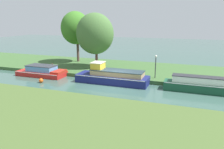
# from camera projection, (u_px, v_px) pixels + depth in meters

# --- Properties ---
(ground_plane) EXTENTS (120.00, 120.00, 0.00)m
(ground_plane) POSITION_uv_depth(u_px,v_px,m) (114.00, 87.00, 21.91)
(ground_plane) COLOR #39594F
(riverbank_far) EXTENTS (72.00, 10.00, 0.40)m
(riverbank_far) POSITION_uv_depth(u_px,v_px,m) (132.00, 70.00, 28.24)
(riverbank_far) COLOR #3B5E2F
(riverbank_far) RESTS_ON ground_plane
(riverbank_near) EXTENTS (72.00, 10.00, 0.40)m
(riverbank_near) POSITION_uv_depth(u_px,v_px,m) (64.00, 124.00, 13.67)
(riverbank_near) COLOR #445C2A
(riverbank_near) RESTS_ON ground_plane
(forest_barge) EXTENTS (6.92, 1.46, 1.46)m
(forest_barge) POSITION_uv_depth(u_px,v_px,m) (203.00, 85.00, 20.09)
(forest_barge) COLOR #184930
(forest_barge) RESTS_ON ground_plane
(red_narrowboat) EXTENTS (5.80, 2.29, 1.26)m
(red_narrowboat) POSITION_uv_depth(u_px,v_px,m) (42.00, 71.00, 26.02)
(red_narrowboat) COLOR red
(red_narrowboat) RESTS_ON ground_plane
(navy_cruiser) EXTENTS (7.53, 2.28, 2.11)m
(navy_cruiser) POSITION_uv_depth(u_px,v_px,m) (113.00, 77.00, 23.03)
(navy_cruiser) COLOR navy
(navy_cruiser) RESTS_ON ground_plane
(willow_tree_left) EXTENTS (4.01, 4.36, 7.17)m
(willow_tree_left) POSITION_uv_depth(u_px,v_px,m) (76.00, 28.00, 31.37)
(willow_tree_left) COLOR brown
(willow_tree_left) RESTS_ON riverbank_far
(willow_tree_centre) EXTENTS (4.85, 4.09, 6.87)m
(willow_tree_centre) POSITION_uv_depth(u_px,v_px,m) (95.00, 34.00, 27.97)
(willow_tree_centre) COLOR brown
(willow_tree_centre) RESTS_ON riverbank_far
(lamp_post) EXTENTS (0.24, 0.24, 2.46)m
(lamp_post) POSITION_uv_depth(u_px,v_px,m) (156.00, 63.00, 23.20)
(lamp_post) COLOR #333338
(lamp_post) RESTS_ON riverbank_far
(mooring_post_near) EXTENTS (0.19, 0.19, 0.86)m
(mooring_post_near) POSITION_uv_depth(u_px,v_px,m) (52.00, 67.00, 26.96)
(mooring_post_near) COLOR #4F3627
(mooring_post_near) RESTS_ON riverbank_far
(channel_buoy) EXTENTS (0.46, 0.46, 0.46)m
(channel_buoy) POSITION_uv_depth(u_px,v_px,m) (41.00, 80.00, 23.25)
(channel_buoy) COLOR #E55919
(channel_buoy) RESTS_ON ground_plane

